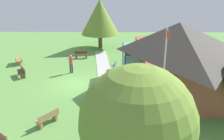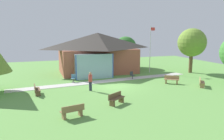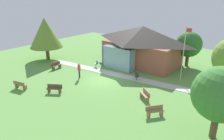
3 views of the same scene
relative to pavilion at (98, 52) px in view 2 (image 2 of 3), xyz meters
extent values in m
plane|color=#609947|center=(-0.36, -7.63, -2.70)|extent=(44.00, 44.00, 0.00)
cube|color=#A35642|center=(0.06, 0.15, -1.13)|extent=(9.53, 5.66, 3.15)
pyramid|color=#38332D|center=(0.06, 0.15, 1.47)|extent=(10.53, 6.66, 2.05)
cube|color=#8CB2BF|center=(-1.37, -3.28, -1.29)|extent=(4.29, 1.20, 2.83)
cylinder|color=#3359B2|center=(-3.51, -3.88, -1.29)|extent=(0.12, 0.12, 2.83)
cylinder|color=#3359B2|center=(0.78, -3.88, -1.29)|extent=(0.12, 0.12, 2.83)
cube|color=#BCB7B2|center=(-0.36, -5.30, -2.69)|extent=(20.42, 3.49, 0.03)
cylinder|color=silver|center=(6.49, -2.14, 0.30)|extent=(0.08, 0.08, 6.01)
cube|color=red|center=(6.79, -2.14, 2.96)|extent=(0.60, 0.02, 0.40)
cube|color=olive|center=(-5.60, -14.49, -2.25)|extent=(1.56, 0.76, 0.06)
cube|color=olive|center=(-6.14, -14.61, -2.51)|extent=(0.24, 0.43, 0.39)
cube|color=olive|center=(-5.07, -14.37, -2.51)|extent=(0.24, 0.43, 0.39)
cube|color=olive|center=(-5.56, -14.68, -2.04)|extent=(1.48, 0.39, 0.36)
cube|color=brown|center=(-7.64, -8.35, -2.25)|extent=(0.54, 1.53, 0.06)
cube|color=brown|center=(-7.68, -7.80, -2.51)|extent=(0.41, 0.19, 0.39)
cube|color=brown|center=(-7.61, -8.89, -2.51)|extent=(0.41, 0.19, 0.39)
cube|color=brown|center=(-7.83, -8.36, -2.04)|extent=(0.16, 1.50, 0.36)
cube|color=#9E7A51|center=(5.56, -8.64, -2.25)|extent=(1.47, 1.25, 0.06)
cube|color=#9E7A51|center=(6.00, -8.97, -2.51)|extent=(0.37, 0.42, 0.39)
cube|color=#9E7A51|center=(5.12, -8.31, -2.51)|extent=(0.37, 0.42, 0.39)
cube|color=#9E7A51|center=(5.67, -8.49, -2.04)|extent=(1.24, 0.94, 0.36)
cube|color=brown|center=(-2.06, -12.99, -2.25)|extent=(1.50, 1.18, 0.06)
cube|color=brown|center=(-1.60, -12.69, -2.51)|extent=(0.35, 0.42, 0.39)
cube|color=brown|center=(-2.53, -13.28, -2.51)|extent=(0.35, 0.42, 0.39)
cube|color=brown|center=(-2.16, -12.83, -2.04)|extent=(1.30, 0.86, 0.36)
cube|color=#9E7A51|center=(7.69, -10.67, -2.25)|extent=(1.27, 1.46, 0.06)
cube|color=#9E7A51|center=(8.02, -10.24, -2.51)|extent=(0.41, 0.37, 0.39)
cube|color=#9E7A51|center=(7.35, -11.11, -2.51)|extent=(0.41, 0.37, 0.39)
cube|color=#9E7A51|center=(7.54, -10.56, -2.04)|extent=(0.96, 1.22, 0.36)
cube|color=teal|center=(-4.00, -4.76, -2.26)|extent=(0.56, 0.56, 0.04)
cube|color=teal|center=(-3.94, -4.57, -2.04)|extent=(0.43, 0.19, 0.40)
cylinder|color=#4C4C51|center=(-4.00, -4.76, -2.49)|extent=(0.10, 0.10, 0.42)
cylinder|color=#4C4C51|center=(-4.00, -4.76, -2.69)|extent=(0.36, 0.36, 0.02)
cube|color=#33383D|center=(2.65, -5.29, -2.26)|extent=(0.56, 0.56, 0.04)
cube|color=#33383D|center=(2.58, -5.10, -2.04)|extent=(0.43, 0.19, 0.40)
cylinder|color=#4C4C51|center=(2.65, -5.29, -2.49)|extent=(0.10, 0.10, 0.42)
cylinder|color=#4C4C51|center=(2.65, -5.29, -2.69)|extent=(0.36, 0.36, 0.02)
cylinder|color=#2D3347|center=(-3.09, -8.59, -2.28)|extent=(0.14, 0.14, 0.85)
cylinder|color=#2D3347|center=(-3.00, -8.75, -2.28)|extent=(0.14, 0.14, 0.85)
cylinder|color=#BF3F3F|center=(-3.04, -8.67, -1.53)|extent=(0.34, 0.34, 0.65)
sphere|color=tan|center=(-3.04, -8.67, -1.08)|extent=(0.24, 0.24, 0.24)
cylinder|color=brown|center=(11.55, -3.93, -1.41)|extent=(0.46, 0.46, 2.58)
sphere|color=olive|center=(11.55, -3.93, 1.25)|extent=(3.64, 3.64, 3.64)
cylinder|color=brown|center=(5.25, 3.25, -1.86)|extent=(0.45, 0.45, 1.68)
sphere|color=#2D6B28|center=(5.25, 3.25, 0.24)|extent=(3.36, 3.36, 3.36)
camera|label=1|loc=(17.97, -4.64, 5.31)|focal=38.76mm
camera|label=2|loc=(-7.52, -27.93, 2.66)|focal=35.66mm
camera|label=3|loc=(14.04, -24.40, 6.60)|focal=34.00mm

